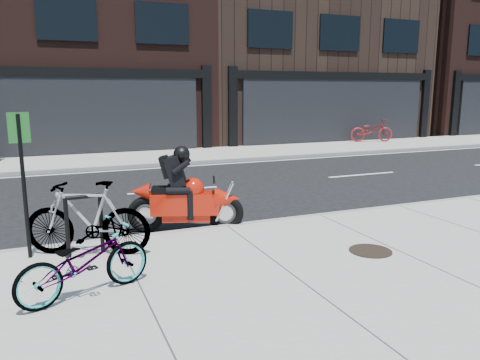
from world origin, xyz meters
name	(u,v)px	position (x,y,z in m)	size (l,w,h in m)	color
ground	(196,208)	(0.00, 0.00, 0.00)	(120.00, 120.00, 0.00)	black
sidewalk_near	(312,294)	(0.00, -5.00, 0.07)	(60.00, 6.00, 0.13)	gray
sidewalk_far	(135,159)	(0.00, 7.75, 0.07)	(60.00, 3.50, 0.13)	gray
building_mideast	(289,23)	(10.00, 14.50, 6.25)	(12.00, 10.00, 12.50)	black
building_east	(451,29)	(22.00, 14.50, 6.50)	(10.00, 10.00, 13.00)	black
bike_rack	(84,220)	(-2.54, -2.60, 0.68)	(0.56, 0.11, 0.94)	black
bicycle_front	(84,261)	(-2.66, -4.12, 0.57)	(0.59, 1.69, 0.89)	gray
bicycle_rear	(87,218)	(-2.49, -2.60, 0.70)	(0.54, 1.91, 1.14)	gray
motorcycle	(190,197)	(-0.60, -1.63, 0.66)	(2.10, 1.04, 1.62)	black
bicycle_far	(372,131)	(11.48, 8.64, 0.67)	(0.72, 2.06, 1.08)	maroon
manhole_cover	(370,251)	(1.57, -4.13, 0.14)	(0.66, 0.66, 0.01)	black
sign_post	(23,173)	(-3.33, -2.40, 1.42)	(0.29, 0.06, 2.17)	black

